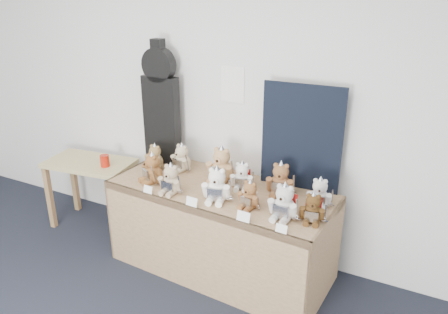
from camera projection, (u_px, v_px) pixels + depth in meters
The scene contains 22 objects.
room_shell at pixel (232, 85), 3.58m from camera, with size 6.00×6.00×6.00m.
display_table at pixel (216, 210), 3.49m from camera, with size 1.85×0.87×0.75m.
side_table at pixel (91, 173), 4.23m from camera, with size 0.88×0.56×0.69m.
guitar_case at pixel (161, 105), 3.81m from camera, with size 0.33×0.10×1.10m.
navy_board at pixel (301, 138), 3.35m from camera, with size 0.63×0.02×0.84m, color black.
red_cup at pixel (105, 161), 4.05m from camera, with size 0.08×0.08×0.11m, color #B31C0B.
teddy_front_far_left at pixel (152, 169), 3.56m from camera, with size 0.23×0.23×0.28m.
teddy_front_left at pixel (171, 180), 3.38m from camera, with size 0.22×0.17×0.27m.
teddy_front_centre at pixel (217, 186), 3.26m from camera, with size 0.25×0.22×0.30m.
teddy_front_right at pixel (250, 196), 3.17m from camera, with size 0.19×0.17×0.24m.
teddy_front_far_right at pixel (284, 203), 3.01m from camera, with size 0.24×0.20×0.29m.
teddy_front_end at pixel (313, 209), 2.98m from camera, with size 0.20×0.18×0.24m.
teddy_back_left at pixel (182, 159), 3.79m from camera, with size 0.22×0.20×0.27m.
teddy_back_centre_left at pixel (221, 166), 3.58m from camera, with size 0.27×0.21×0.33m.
teddy_back_centre_right at pixel (242, 177), 3.46m from camera, with size 0.21×0.19×0.25m.
teddy_back_right at pixel (280, 180), 3.35m from camera, with size 0.24×0.21×0.29m.
teddy_back_end at pixel (319, 194), 3.18m from camera, with size 0.21×0.18×0.25m.
teddy_back_far_left at pixel (155, 158), 3.84m from camera, with size 0.20×0.17×0.25m.
entry_card_a at pixel (148, 189), 3.40m from camera, with size 0.08×0.00×0.06m, color white.
entry_card_b at pixel (192, 202), 3.20m from camera, with size 0.09×0.00×0.07m, color white.
entry_card_c at pixel (243, 217), 3.00m from camera, with size 0.10×0.00×0.07m, color white.
entry_card_d at pixel (281, 229), 2.86m from camera, with size 0.08×0.00×0.06m, color white.
Camera 1 is at (1.92, -0.70, 2.30)m, focal length 35.00 mm.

